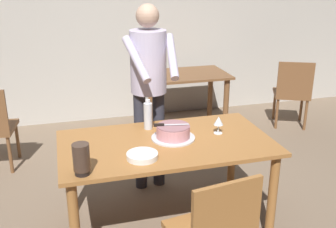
% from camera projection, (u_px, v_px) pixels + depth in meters
% --- Properties ---
extents(ground_plane, '(14.00, 14.00, 0.00)m').
position_uv_depth(ground_plane, '(166.00, 224.00, 3.31)').
color(ground_plane, '#7A6651').
extents(back_wall, '(10.00, 0.12, 2.70)m').
position_uv_depth(back_wall, '(113.00, 20.00, 5.29)').
color(back_wall, '#BCB7AD').
rests_on(back_wall, ground_plane).
extents(main_dining_table, '(1.62, 0.89, 0.75)m').
position_uv_depth(main_dining_table, '(166.00, 154.00, 3.09)').
color(main_dining_table, '#9E6633').
rests_on(main_dining_table, ground_plane).
extents(cake_on_platter, '(0.34, 0.34, 0.11)m').
position_uv_depth(cake_on_platter, '(173.00, 132.00, 3.09)').
color(cake_on_platter, silver).
rests_on(cake_on_platter, main_dining_table).
extents(cake_knife, '(0.27, 0.07, 0.02)m').
position_uv_depth(cake_knife, '(164.00, 125.00, 3.06)').
color(cake_knife, silver).
rests_on(cake_knife, cake_on_platter).
extents(plate_stack, '(0.22, 0.22, 0.04)m').
position_uv_depth(plate_stack, '(142.00, 156.00, 2.77)').
color(plate_stack, white).
rests_on(plate_stack, main_dining_table).
extents(wine_glass_near, '(0.08, 0.08, 0.14)m').
position_uv_depth(wine_glass_near, '(219.00, 121.00, 3.17)').
color(wine_glass_near, silver).
rests_on(wine_glass_near, main_dining_table).
extents(water_bottle, '(0.07, 0.07, 0.25)m').
position_uv_depth(water_bottle, '(148.00, 115.00, 3.26)').
color(water_bottle, silver).
rests_on(water_bottle, main_dining_table).
extents(hurricane_lamp, '(0.11, 0.11, 0.21)m').
position_uv_depth(hurricane_lamp, '(81.00, 159.00, 2.53)').
color(hurricane_lamp, black).
rests_on(hurricane_lamp, main_dining_table).
extents(person_cutting_cake, '(0.47, 0.56, 1.72)m').
position_uv_depth(person_cutting_cake, '(149.00, 79.00, 3.54)').
color(person_cutting_cake, '#2D2D38').
rests_on(person_cutting_cake, ground_plane).
extents(background_table, '(1.00, 0.70, 0.74)m').
position_uv_depth(background_table, '(188.00, 86.00, 5.13)').
color(background_table, brown).
rests_on(background_table, ground_plane).
extents(background_chair_1, '(0.58, 0.58, 0.90)m').
position_uv_depth(background_chair_1, '(292.00, 91.00, 5.20)').
color(background_chair_1, brown).
rests_on(background_chair_1, ground_plane).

